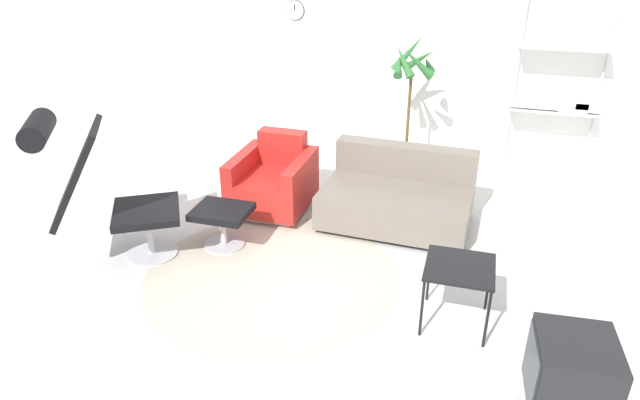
% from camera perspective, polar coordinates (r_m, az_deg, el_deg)
% --- Properties ---
extents(ground_plane, '(12.00, 12.00, 0.00)m').
position_cam_1_polar(ground_plane, '(4.79, -4.12, -7.14)').
color(ground_plane, silver).
extents(wall_back, '(12.00, 0.09, 2.80)m').
position_cam_1_polar(wall_back, '(7.10, 4.38, 16.26)').
color(wall_back, white).
rests_on(wall_back, ground_plane).
extents(round_rug, '(2.08, 2.08, 0.01)m').
position_cam_1_polar(round_rug, '(4.74, -4.88, -7.57)').
color(round_rug, '#BCB29E').
rests_on(round_rug, ground_plane).
extents(lounge_chair, '(1.19, 0.99, 1.30)m').
position_cam_1_polar(lounge_chair, '(4.92, -21.86, 2.04)').
color(lounge_chair, '#BCBCC1').
rests_on(lounge_chair, ground_plane).
extents(ottoman, '(0.48, 0.41, 0.37)m').
position_cam_1_polar(ottoman, '(5.08, -9.75, -1.80)').
color(ottoman, '#BCBCC1').
rests_on(ottoman, ground_plane).
extents(armchair_red, '(0.74, 0.82, 0.72)m').
position_cam_1_polar(armchair_red, '(5.71, -4.66, 1.76)').
color(armchair_red, silver).
rests_on(armchair_red, ground_plane).
extents(couch_low, '(1.41, 0.97, 0.68)m').
position_cam_1_polar(couch_low, '(5.47, 7.77, 0.14)').
color(couch_low, black).
rests_on(couch_low, ground_plane).
extents(side_table, '(0.48, 0.48, 0.48)m').
position_cam_1_polar(side_table, '(4.11, 13.78, -6.97)').
color(side_table, black).
rests_on(side_table, ground_plane).
extents(crt_television, '(0.46, 0.48, 0.59)m').
position_cam_1_polar(crt_television, '(3.62, 23.71, -16.08)').
color(crt_television, black).
rests_on(crt_television, ground_plane).
extents(potted_plant, '(0.53, 0.55, 1.54)m').
position_cam_1_polar(potted_plant, '(6.50, 8.92, 9.02)').
color(potted_plant, brown).
rests_on(potted_plant, ground_plane).
extents(shelf_unit, '(0.95, 0.28, 2.03)m').
position_cam_1_polar(shelf_unit, '(6.85, 23.76, 11.06)').
color(shelf_unit, '#BCBCC1').
rests_on(shelf_unit, ground_plane).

